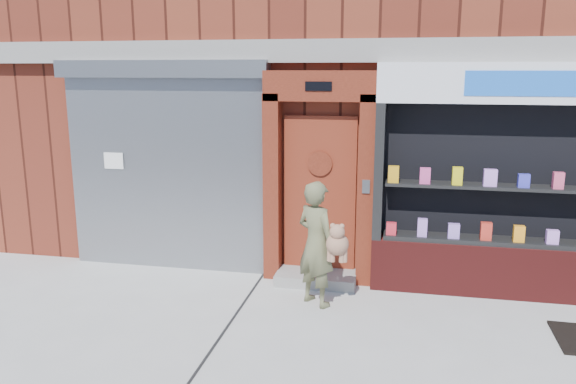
# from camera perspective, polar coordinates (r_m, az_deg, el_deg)

# --- Properties ---
(ground) EXTENTS (80.00, 80.00, 0.00)m
(ground) POSITION_cam_1_polar(r_m,az_deg,el_deg) (6.31, 7.44, -15.23)
(ground) COLOR #9E9E99
(ground) RESTS_ON ground
(building) EXTENTS (12.00, 8.16, 8.00)m
(building) POSITION_cam_1_polar(r_m,az_deg,el_deg) (11.64, 10.28, 17.53)
(building) COLOR #5C2015
(building) RESTS_ON ground
(shutter_bay) EXTENTS (3.10, 0.30, 3.04)m
(shutter_bay) POSITION_cam_1_polar(r_m,az_deg,el_deg) (8.31, -12.32, 3.81)
(shutter_bay) COLOR gray
(shutter_bay) RESTS_ON ground
(red_door_bay) EXTENTS (1.52, 0.58, 2.90)m
(red_door_bay) POSITION_cam_1_polar(r_m,az_deg,el_deg) (7.67, 3.17, 1.40)
(red_door_bay) COLOR #50190D
(red_door_bay) RESTS_ON ground
(pharmacy_bay) EXTENTS (3.50, 0.41, 3.00)m
(pharmacy_bay) POSITION_cam_1_polar(r_m,az_deg,el_deg) (7.70, 21.82, -0.09)
(pharmacy_bay) COLOR #561514
(pharmacy_bay) RESTS_ON ground
(woman) EXTENTS (0.77, 0.64, 1.59)m
(woman) POSITION_cam_1_polar(r_m,az_deg,el_deg) (6.99, 3.05, -5.25)
(woman) COLOR #606140
(woman) RESTS_ON ground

